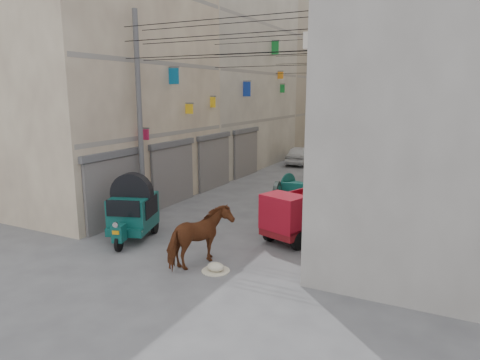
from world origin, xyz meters
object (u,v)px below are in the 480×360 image
Objects in this scene: mini_truck at (296,217)px; distant_car_grey at (371,143)px; distant_car_white at (300,155)px; distant_car_green at (379,136)px; auto_rickshaw at (133,209)px; horse at (200,237)px; tonga_cart at (294,200)px; feed_sack at (216,267)px; second_cart at (299,186)px.

distant_car_grey is (-2.00, 25.51, -0.24)m from mini_truck.
distant_car_green is at bearing -106.03° from distant_car_white.
horse is (3.33, -0.99, -0.18)m from auto_rickshaw.
mini_truck is 25.59m from distant_car_grey.
horse reaches higher than distant_car_white.
horse reaches higher than tonga_cart.
tonga_cart is at bearing -83.46° from distant_car_grey.
tonga_cart is (4.22, 4.63, -0.25)m from auto_rickshaw.
feed_sack is 28.99m from distant_car_grey.
mini_truck is 1.63× the size of horse.
distant_car_white is at bearing 126.62° from mini_truck.
distant_car_green is (-0.39, 6.69, 0.05)m from distant_car_grey.
auto_rickshaw is 3.48m from horse.
tonga_cart is 5.69m from horse.
auto_rickshaw is at bearing -96.40° from second_cart.
auto_rickshaw reaches higher than distant_car_white.
distant_car_green is (2.73, 34.51, -0.40)m from auto_rickshaw.
distant_car_white reaches higher than distant_car_green.
feed_sack is at bearing 95.10° from distant_car_white.
feed_sack is 0.14× the size of distant_car_grey.
feed_sack is 0.25× the size of horse.
mini_truck is (5.12, 2.31, -0.21)m from auto_rickshaw.
auto_rickshaw is at bearing 163.74° from feed_sack.
horse is (-1.79, -3.30, 0.04)m from mini_truck.
distant_car_green is (-1.49, 29.87, -0.15)m from tonga_cart.
distant_car_grey is at bearing 75.60° from distant_car_green.
tonga_cart is at bearing 129.44° from mini_truck.
tonga_cart is 1.06× the size of mini_truck.
distant_car_green is (-1.22, 35.66, 0.51)m from feed_sack.
second_cart reaches higher than distant_car_grey.
tonga_cart is at bearing 87.33° from feed_sack.
mini_truck reaches higher than distant_car_grey.
auto_rickshaw is 5.17× the size of feed_sack.
distant_car_white is at bearing 101.88° from feed_sack.
tonga_cart reaches higher than second_cart.
second_cart reaches higher than feed_sack.
distant_car_grey is at bearing 91.63° from feed_sack.
horse is 0.54× the size of distant_car_white.
second_cart is 0.78× the size of horse.
feed_sack is at bearing -178.18° from horse.
feed_sack is at bearing 74.22° from distant_car_green.
horse reaches higher than second_cart.
second_cart is at bearing -72.95° from horse.
distant_car_white is at bearing -103.32° from distant_car_grey.
horse is at bearing -73.53° from second_cart.
feed_sack is at bearing -84.54° from distant_car_grey.
distant_car_white is at bearing 124.77° from second_cart.
tonga_cart is at bearing -57.88° from second_cart.
second_cart is 0.37× the size of distant_car_green.
horse is at bearing 93.38° from distant_car_white.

